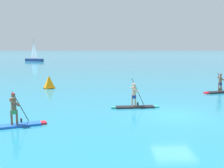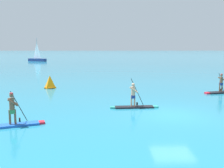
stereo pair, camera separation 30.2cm
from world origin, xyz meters
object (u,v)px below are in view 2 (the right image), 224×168
at_px(paddleboarder_far_right, 222,90).
at_px(sailboat_left_horizon, 37,58).
at_px(paddleboarder_mid_center, 134,102).
at_px(paddleboarder_near_left, 15,119).
at_px(race_marker_buoy, 50,82).

xyz_separation_m(paddleboarder_far_right, sailboat_left_horizon, (-28.52, 50.24, 0.46)).
height_order(paddleboarder_mid_center, sailboat_left_horizon, sailboat_left_horizon).
xyz_separation_m(paddleboarder_near_left, paddleboarder_mid_center, (6.62, 3.95, -0.02)).
bearing_deg(paddleboarder_far_right, paddleboarder_mid_center, -160.28).
bearing_deg(paddleboarder_far_right, race_marker_buoy, 155.12).
bearing_deg(paddleboarder_mid_center, paddleboarder_near_left, -152.37).
bearing_deg(paddleboarder_mid_center, sailboat_left_horizon, 106.69).
height_order(paddleboarder_far_right, race_marker_buoy, paddleboarder_far_right).
bearing_deg(race_marker_buoy, paddleboarder_far_right, -11.73).
bearing_deg(sailboat_left_horizon, paddleboarder_near_left, 127.45).
relative_size(paddleboarder_far_right, sailboat_left_horizon, 0.55).
relative_size(paddleboarder_mid_center, race_marker_buoy, 2.59).
distance_m(paddleboarder_far_right, race_marker_buoy, 16.05).
bearing_deg(sailboat_left_horizon, race_marker_buoy, 129.93).
xyz_separation_m(paddleboarder_near_left, race_marker_buoy, (-0.71, 12.63, 0.17)).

